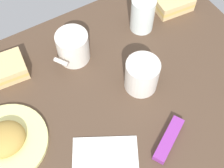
% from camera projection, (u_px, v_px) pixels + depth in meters
% --- Properties ---
extents(tabletop, '(0.90, 0.64, 0.02)m').
position_uv_depth(tabletop, '(112.00, 92.00, 0.83)').
color(tabletop, '#4C3828').
rests_on(tabletop, ground).
extents(plate_of_food, '(0.20, 0.20, 0.05)m').
position_uv_depth(plate_of_food, '(6.00, 142.00, 0.73)').
color(plate_of_food, '#EAE58C').
rests_on(plate_of_food, tabletop).
extents(coffee_mug_black, '(0.09, 0.11, 0.09)m').
position_uv_depth(coffee_mug_black, '(142.00, 75.00, 0.79)').
color(coffee_mug_black, silver).
rests_on(coffee_mug_black, tabletop).
extents(coffee_mug_milky, '(0.11, 0.10, 0.09)m').
position_uv_depth(coffee_mug_milky, '(73.00, 47.00, 0.84)').
color(coffee_mug_milky, silver).
rests_on(coffee_mug_milky, tabletop).
extents(sandwich_main, '(0.10, 0.09, 0.04)m').
position_uv_depth(sandwich_main, '(8.00, 68.00, 0.84)').
color(sandwich_main, '#DBB77A').
rests_on(sandwich_main, tabletop).
extents(sandwich_side, '(0.12, 0.11, 0.04)m').
position_uv_depth(sandwich_side, '(171.00, 1.00, 0.97)').
color(sandwich_side, '#DBB77A').
rests_on(sandwich_side, tabletop).
extents(glass_of_milk, '(0.07, 0.07, 0.11)m').
position_uv_depth(glass_of_milk, '(142.00, 16.00, 0.90)').
color(glass_of_milk, silver).
rests_on(glass_of_milk, tabletop).
extents(snack_bar, '(0.12, 0.09, 0.02)m').
position_uv_depth(snack_bar, '(169.00, 139.00, 0.74)').
color(snack_bar, purple).
rests_on(snack_bar, tabletop).
extents(paper_napkin, '(0.21, 0.21, 0.00)m').
position_uv_depth(paper_napkin, '(106.00, 168.00, 0.71)').
color(paper_napkin, white).
rests_on(paper_napkin, tabletop).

